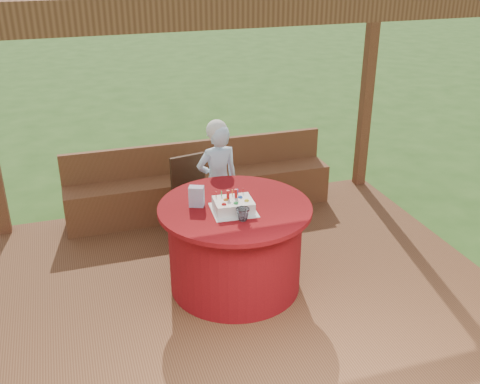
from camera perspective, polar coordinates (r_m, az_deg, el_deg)
name	(u,v)px	position (r m, az deg, el deg)	size (l,w,h in m)	color
ground	(248,303)	(5.17, 0.87, -11.24)	(60.00, 60.00, 0.00)	#2A4E1A
deck	(249,298)	(5.14, 0.87, -10.70)	(4.50, 4.00, 0.12)	brown
pergola	(251,30)	(4.23, 1.08, 16.17)	(4.50, 4.00, 2.72)	brown
bench	(201,190)	(6.41, -4.02, 0.22)	(3.00, 0.42, 0.80)	brown
table	(235,246)	(4.99, -0.50, -5.48)	(1.33, 1.33, 0.80)	maroon
chair	(192,193)	(5.91, -4.86, -0.07)	(0.45, 0.45, 0.83)	#341E10
elderly_woman	(218,179)	(5.74, -2.29, 1.37)	(0.47, 0.34, 1.27)	#A9D6FB
birthday_cake	(233,205)	(4.70, -0.67, -1.33)	(0.39, 0.39, 0.17)	white
gift_bag	(197,196)	(4.78, -4.44, -0.45)	(0.13, 0.08, 0.18)	#DE8FC0
drinking_glass	(243,214)	(4.54, 0.28, -2.28)	(0.11, 0.11, 0.10)	white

